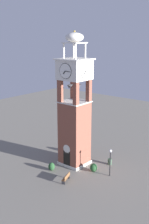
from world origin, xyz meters
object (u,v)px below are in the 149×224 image
Objects in this scene: clock_tower at (74,113)px; park_bench at (66,178)px; lamp_post at (110,157)px; trash_bin at (110,162)px.

park_bench is at bearing -61.36° from clock_tower.
lamp_post is at bearing 54.67° from park_bench.
clock_tower reaches higher than park_bench.
lamp_post is (5.52, 0.06, -4.50)m from clock_tower.
trash_bin is at bearing 35.66° from clock_tower.
trash_bin is at bearing 78.78° from park_bench.
lamp_post is at bearing 0.59° from clock_tower.
clock_tower is at bearing -144.34° from trash_bin.
trash_bin is (3.79, 2.72, -6.51)m from clock_tower.
trash_bin is (-1.73, 2.66, -2.01)m from lamp_post.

